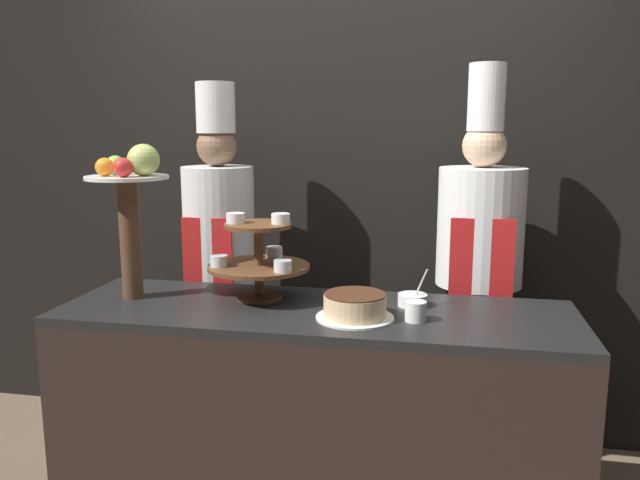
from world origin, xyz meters
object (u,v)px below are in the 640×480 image
(fruit_pedestal, at_px, (131,196))
(cake_round, at_px, (355,307))
(chef_center_left, at_px, (479,265))
(serving_bowl_far, at_px, (413,300))
(tiered_stand, at_px, (259,257))
(chef_left, at_px, (220,254))
(cup_white, at_px, (416,311))

(fruit_pedestal, distance_m, cake_round, 0.99)
(cake_round, height_order, chef_center_left, chef_center_left)
(serving_bowl_far, relative_size, chef_center_left, 0.08)
(cake_round, height_order, serving_bowl_far, serving_bowl_far)
(fruit_pedestal, relative_size, chef_center_left, 0.33)
(serving_bowl_far, bearing_deg, chef_center_left, 59.56)
(tiered_stand, distance_m, fruit_pedestal, 0.56)
(cake_round, relative_size, chef_center_left, 0.15)
(tiered_stand, xyz_separation_m, cake_round, (0.42, -0.19, -0.13))
(tiered_stand, relative_size, serving_bowl_far, 2.74)
(chef_left, bearing_deg, serving_bowl_far, -25.76)
(serving_bowl_far, xyz_separation_m, chef_left, (-0.96, 0.46, 0.05))
(fruit_pedestal, distance_m, cup_white, 1.20)
(serving_bowl_far, distance_m, chef_center_left, 0.54)
(tiered_stand, distance_m, cake_round, 0.48)
(fruit_pedestal, distance_m, chef_center_left, 1.53)
(fruit_pedestal, relative_size, cup_white, 8.09)
(cup_white, xyz_separation_m, chef_center_left, (0.25, 0.65, 0.03))
(cup_white, xyz_separation_m, serving_bowl_far, (-0.02, 0.19, -0.01))
(fruit_pedestal, xyz_separation_m, chef_center_left, (1.38, 0.56, -0.35))
(cake_round, bearing_deg, serving_bowl_far, 45.69)
(chef_center_left, bearing_deg, cake_round, -125.23)
(fruit_pedestal, relative_size, chef_left, 0.34)
(chef_center_left, bearing_deg, cup_white, -111.06)
(fruit_pedestal, xyz_separation_m, cup_white, (1.13, -0.09, -0.38))
(chef_left, xyz_separation_m, chef_center_left, (1.23, 0.00, -0.00))
(cake_round, distance_m, chef_left, 1.01)
(cup_white, relative_size, serving_bowl_far, 0.51)
(cup_white, relative_size, chef_center_left, 0.04)
(cake_round, bearing_deg, chef_center_left, 54.77)
(cup_white, bearing_deg, cake_round, -176.95)
(cake_round, xyz_separation_m, serving_bowl_far, (0.20, 0.20, -0.02))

